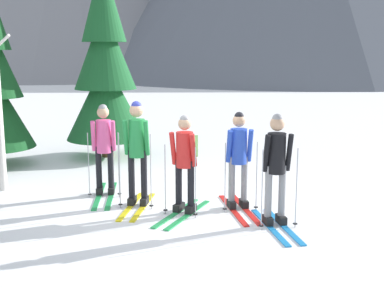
{
  "coord_description": "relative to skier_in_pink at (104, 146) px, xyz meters",
  "views": [
    {
      "loc": [
        2.81,
        -7.86,
        2.67
      ],
      "look_at": [
        0.12,
        0.39,
        1.05
      ],
      "focal_mm": 47.37,
      "sensor_mm": 36.0,
      "label": 1
    }
  ],
  "objects": [
    {
      "name": "skier_in_black",
      "position": [
        3.27,
        -0.68,
        0.03
      ],
      "size": [
        1.05,
        1.6,
        1.73
      ],
      "color": "#1E84D1",
      "rests_on": "ground"
    },
    {
      "name": "skier_in_red",
      "position": [
        1.76,
        -0.53,
        -0.01
      ],
      "size": [
        0.61,
        1.65,
        1.64
      ],
      "color": "green",
      "rests_on": "ground"
    },
    {
      "name": "skier_in_green",
      "position": [
        0.85,
        -0.42,
        0.1
      ],
      "size": [
        0.61,
        1.63,
        1.82
      ],
      "color": "yellow",
      "rests_on": "ground"
    },
    {
      "name": "skier_in_pink",
      "position": [
        0.0,
        0.0,
        0.0
      ],
      "size": [
        0.97,
        1.78,
        1.7
      ],
      "color": "green",
      "rests_on": "ground"
    },
    {
      "name": "ground_plane",
      "position": [
        1.56,
        -0.32,
        -0.92
      ],
      "size": [
        400.0,
        400.0,
        0.0
      ],
      "primitive_type": "plane",
      "color": "white"
    },
    {
      "name": "pine_tree_mid",
      "position": [
        -1.57,
        3.12,
        1.29
      ],
      "size": [
        2.0,
        2.0,
        4.83
      ],
      "color": "#51381E",
      "rests_on": "ground"
    },
    {
      "name": "skier_in_blue",
      "position": [
        2.54,
        -0.05,
        -0.02
      ],
      "size": [
        1.07,
        1.63,
        1.66
      ],
      "color": "red",
      "rests_on": "ground"
    }
  ]
}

